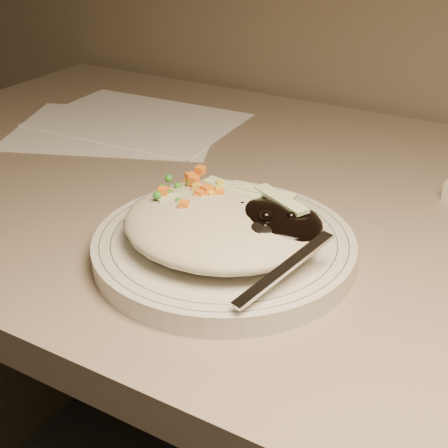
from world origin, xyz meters
The scene contains 5 objects.
desk centered at (0.00, 1.38, 0.54)m, with size 1.40×0.70×0.74m.
plate centered at (-0.07, 1.22, 0.75)m, with size 0.26×0.26×0.02m, color beige.
plate_rim centered at (-0.07, 1.22, 0.76)m, with size 0.24×0.24×0.00m.
meal centered at (-0.06, 1.22, 0.78)m, with size 0.21×0.19×0.05m.
papers centered at (-0.39, 1.48, 0.74)m, with size 0.36×0.31×0.00m.
Camera 1 is at (0.20, 0.77, 1.07)m, focal length 50.00 mm.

